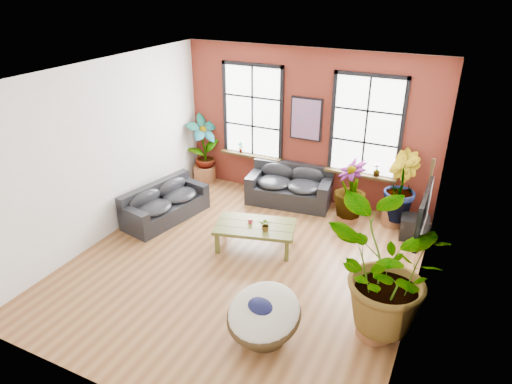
# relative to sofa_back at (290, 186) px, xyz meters

# --- Properties ---
(room) EXTENTS (6.04, 6.54, 3.54)m
(room) POSITION_rel_sofa_back_xyz_m (0.19, -2.69, 1.35)
(room) COLOR brown
(room) RESTS_ON ground
(sofa_back) EXTENTS (2.02, 1.17, 0.88)m
(sofa_back) POSITION_rel_sofa_back_xyz_m (0.00, 0.00, 0.00)
(sofa_back) COLOR black
(sofa_back) RESTS_ON ground
(sofa_left) EXTENTS (1.18, 2.07, 0.77)m
(sofa_left) POSITION_rel_sofa_back_xyz_m (-2.19, -1.95, -0.05)
(sofa_left) COLOR black
(sofa_left) RESTS_ON ground
(coffee_table) EXTENTS (1.70, 1.23, 0.59)m
(coffee_table) POSITION_rel_sofa_back_xyz_m (0.13, -2.15, 0.03)
(coffee_table) COLOR #474B1B
(coffee_table) RESTS_ON ground
(papasan_chair) EXTENTS (1.32, 1.33, 0.83)m
(papasan_chair) POSITION_rel_sofa_back_xyz_m (1.34, -4.36, 0.03)
(papasan_chair) COLOR #392914
(papasan_chair) RESTS_ON ground
(poster) EXTENTS (0.74, 0.06, 0.98)m
(poster) POSITION_rel_sofa_back_xyz_m (0.19, 0.35, 1.55)
(poster) COLOR black
(poster) RESTS_ON room
(tv_wall_unit) EXTENTS (0.13, 1.86, 1.20)m
(tv_wall_unit) POSITION_rel_sofa_back_xyz_m (3.12, -2.24, 1.14)
(tv_wall_unit) COLOR black
(tv_wall_unit) RESTS_ON room
(media_box) EXTENTS (0.63, 0.56, 0.47)m
(media_box) POSITION_rel_sofa_back_xyz_m (2.89, -0.42, -0.17)
(media_box) COLOR black
(media_box) RESTS_ON ground
(pot_back_left) EXTENTS (0.73, 0.73, 0.41)m
(pot_back_left) POSITION_rel_sofa_back_xyz_m (-2.44, 0.13, -0.19)
(pot_back_left) COLOR brown
(pot_back_left) RESTS_ON ground
(pot_back_right) EXTENTS (0.61, 0.61, 0.35)m
(pot_back_right) POSITION_rel_sofa_back_xyz_m (2.40, -0.02, -0.22)
(pot_back_right) COLOR brown
(pot_back_right) RESTS_ON ground
(pot_right_wall) EXTENTS (0.60, 0.60, 0.41)m
(pot_right_wall) POSITION_rel_sofa_back_xyz_m (2.80, -3.55, -0.19)
(pot_right_wall) COLOR brown
(pot_right_wall) RESTS_ON ground
(pot_mid) EXTENTS (0.55, 0.55, 0.32)m
(pot_mid) POSITION_rel_sofa_back_xyz_m (1.48, -0.30, -0.24)
(pot_mid) COLOR brown
(pot_mid) RESTS_ON ground
(floor_plant_back_left) EXTENTS (0.97, 1.03, 1.62)m
(floor_plant_back_left) POSITION_rel_sofa_back_xyz_m (-2.43, 0.14, 0.56)
(floor_plant_back_left) COLOR #184C14
(floor_plant_back_left) RESTS_ON ground
(floor_plant_back_right) EXTENTS (0.95, 1.02, 1.49)m
(floor_plant_back_right) POSITION_rel_sofa_back_xyz_m (2.44, 0.01, 0.49)
(floor_plant_back_right) COLOR #184C14
(floor_plant_back_right) RESTS_ON ground
(floor_plant_right_wall) EXTENTS (1.87, 1.68, 1.87)m
(floor_plant_right_wall) POSITION_rel_sofa_back_xyz_m (2.80, -3.57, 0.69)
(floor_plant_right_wall) COLOR #184C14
(floor_plant_right_wall) RESTS_ON ground
(floor_plant_mid) EXTENTS (1.00, 1.00, 1.26)m
(floor_plant_mid) POSITION_rel_sofa_back_xyz_m (1.49, -0.31, 0.37)
(floor_plant_mid) COLOR #184C14
(floor_plant_mid) RESTS_ON ground
(table_plant) EXTENTS (0.28, 0.27, 0.26)m
(table_plant) POSITION_rel_sofa_back_xyz_m (0.40, -2.25, 0.22)
(table_plant) COLOR #184C14
(table_plant) RESTS_ON coffee_table
(sill_plant_left) EXTENTS (0.17, 0.17, 0.27)m
(sill_plant_left) POSITION_rel_sofa_back_xyz_m (-1.46, 0.30, 0.64)
(sill_plant_left) COLOR #184C14
(sill_plant_left) RESTS_ON room
(sill_plant_right) EXTENTS (0.19, 0.19, 0.27)m
(sill_plant_right) POSITION_rel_sofa_back_xyz_m (1.89, 0.30, 0.64)
(sill_plant_right) COLOR #184C14
(sill_plant_right) RESTS_ON room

